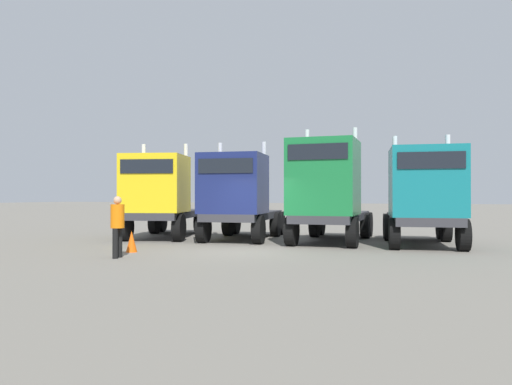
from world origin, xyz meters
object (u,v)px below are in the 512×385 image
object	(u,v)px
semi_truck_green	(327,191)
semi_truck_teal	(424,195)
semi_truck_yellow	(161,196)
visitor_in_hivis	(117,222)
traffic_cone_near	(132,241)
semi_truck_navy	(238,196)

from	to	relation	value
semi_truck_green	semi_truck_teal	xyz separation A→B (m)	(3.48, 0.18, -0.15)
semi_truck_yellow	semi_truck_teal	bearing A→B (deg)	76.86
semi_truck_yellow	visitor_in_hivis	world-z (taller)	semi_truck_yellow
semi_truck_teal	visitor_in_hivis	distance (m)	10.61
semi_truck_teal	semi_truck_yellow	bearing A→B (deg)	-96.42
semi_truck_green	traffic_cone_near	distance (m)	7.48
semi_truck_teal	visitor_in_hivis	bearing A→B (deg)	-60.82
traffic_cone_near	semi_truck_green	bearing A→B (deg)	43.32
visitor_in_hivis	traffic_cone_near	world-z (taller)	visitor_in_hivis
semi_truck_green	semi_truck_teal	bearing A→B (deg)	90.02
semi_truck_navy	semi_truck_teal	xyz separation A→B (m)	(7.16, 0.27, 0.05)
semi_truck_navy	semi_truck_teal	size ratio (longest dim) A/B	1.02
semi_truck_navy	traffic_cone_near	world-z (taller)	semi_truck_navy
visitor_in_hivis	traffic_cone_near	size ratio (longest dim) A/B	2.61
semi_truck_yellow	semi_truck_green	xyz separation A→B (m)	(7.15, 0.39, 0.18)
semi_truck_green	semi_truck_teal	distance (m)	3.49
semi_truck_teal	visitor_in_hivis	xyz separation A→B (m)	(-8.26, -6.60, -0.81)
semi_truck_navy	visitor_in_hivis	xyz separation A→B (m)	(-1.10, -6.33, -0.76)
semi_truck_navy	semi_truck_green	distance (m)	3.68
traffic_cone_near	visitor_in_hivis	bearing A→B (deg)	-69.71
semi_truck_yellow	visitor_in_hivis	size ratio (longest dim) A/B	3.69
visitor_in_hivis	semi_truck_yellow	bearing A→B (deg)	100.11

